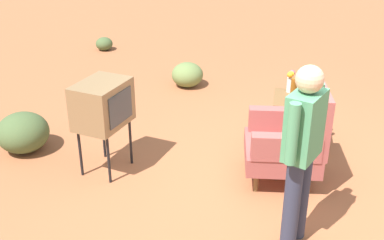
{
  "coord_description": "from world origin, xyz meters",
  "views": [
    {
      "loc": [
        4.28,
        -0.16,
        2.82
      ],
      "look_at": [
        -0.19,
        -1.04,
        0.65
      ],
      "focal_mm": 45.32,
      "sensor_mm": 36.0,
      "label": 1
    }
  ],
  "objects_px": {
    "side_table": "(297,105)",
    "tv_on_stand": "(103,105)",
    "bottle_tall_amber": "(293,91)",
    "person_standing": "(302,148)",
    "bottle_wine_green": "(315,90)",
    "soda_can_blue": "(318,91)",
    "flower_vase": "(291,80)",
    "armchair": "(293,138)"
  },
  "relations": [
    {
      "from": "side_table",
      "to": "tv_on_stand",
      "type": "height_order",
      "value": "tv_on_stand"
    },
    {
      "from": "tv_on_stand",
      "to": "bottle_tall_amber",
      "type": "bearing_deg",
      "value": 113.65
    },
    {
      "from": "person_standing",
      "to": "bottle_tall_amber",
      "type": "height_order",
      "value": "person_standing"
    },
    {
      "from": "bottle_wine_green",
      "to": "soda_can_blue",
      "type": "xyz_separation_m",
      "value": [
        -0.21,
        0.05,
        -0.1
      ]
    },
    {
      "from": "bottle_tall_amber",
      "to": "flower_vase",
      "type": "height_order",
      "value": "bottle_tall_amber"
    },
    {
      "from": "person_standing",
      "to": "bottle_wine_green",
      "type": "xyz_separation_m",
      "value": [
        -1.77,
        0.18,
        -0.18
      ]
    },
    {
      "from": "person_standing",
      "to": "flower_vase",
      "type": "bearing_deg",
      "value": -177.31
    },
    {
      "from": "flower_vase",
      "to": "soda_can_blue",
      "type": "bearing_deg",
      "value": 78.43
    },
    {
      "from": "tv_on_stand",
      "to": "flower_vase",
      "type": "bearing_deg",
      "value": 121.82
    },
    {
      "from": "bottle_tall_amber",
      "to": "armchair",
      "type": "bearing_deg",
      "value": 1.57
    },
    {
      "from": "armchair",
      "to": "person_standing",
      "type": "height_order",
      "value": "person_standing"
    },
    {
      "from": "soda_can_blue",
      "to": "bottle_tall_amber",
      "type": "xyz_separation_m",
      "value": [
        0.27,
        -0.3,
        0.09
      ]
    },
    {
      "from": "tv_on_stand",
      "to": "bottle_tall_amber",
      "type": "distance_m",
      "value": 2.15
    },
    {
      "from": "tv_on_stand",
      "to": "side_table",
      "type": "bearing_deg",
      "value": 116.72
    },
    {
      "from": "side_table",
      "to": "person_standing",
      "type": "height_order",
      "value": "person_standing"
    },
    {
      "from": "person_standing",
      "to": "soda_can_blue",
      "type": "relative_size",
      "value": 13.44
    },
    {
      "from": "person_standing",
      "to": "side_table",
      "type": "bearing_deg",
      "value": 179.93
    },
    {
      "from": "person_standing",
      "to": "tv_on_stand",
      "type": "bearing_deg",
      "value": -112.83
    },
    {
      "from": "armchair",
      "to": "flower_vase",
      "type": "relative_size",
      "value": 4.0
    },
    {
      "from": "armchair",
      "to": "bottle_wine_green",
      "type": "xyz_separation_m",
      "value": [
        -0.73,
        0.22,
        0.26
      ]
    },
    {
      "from": "side_table",
      "to": "flower_vase",
      "type": "relative_size",
      "value": 2.27
    },
    {
      "from": "armchair",
      "to": "side_table",
      "type": "distance_m",
      "value": 0.84
    },
    {
      "from": "armchair",
      "to": "person_standing",
      "type": "xyz_separation_m",
      "value": [
        1.04,
        0.04,
        0.44
      ]
    },
    {
      "from": "armchair",
      "to": "side_table",
      "type": "height_order",
      "value": "armchair"
    },
    {
      "from": "tv_on_stand",
      "to": "soda_can_blue",
      "type": "height_order",
      "value": "tv_on_stand"
    },
    {
      "from": "side_table",
      "to": "soda_can_blue",
      "type": "distance_m",
      "value": 0.3
    },
    {
      "from": "armchair",
      "to": "bottle_tall_amber",
      "type": "xyz_separation_m",
      "value": [
        -0.68,
        -0.02,
        0.25
      ]
    },
    {
      "from": "tv_on_stand",
      "to": "person_standing",
      "type": "height_order",
      "value": "person_standing"
    },
    {
      "from": "bottle_wine_green",
      "to": "bottle_tall_amber",
      "type": "bearing_deg",
      "value": -76.89
    },
    {
      "from": "bottle_wine_green",
      "to": "flower_vase",
      "type": "bearing_deg",
      "value": -135.59
    },
    {
      "from": "person_standing",
      "to": "bottle_tall_amber",
      "type": "relative_size",
      "value": 5.47
    },
    {
      "from": "tv_on_stand",
      "to": "flower_vase",
      "type": "distance_m",
      "value": 2.28
    },
    {
      "from": "bottle_tall_amber",
      "to": "side_table",
      "type": "bearing_deg",
      "value": 157.93
    },
    {
      "from": "armchair",
      "to": "side_table",
      "type": "bearing_deg",
      "value": 176.78
    },
    {
      "from": "soda_can_blue",
      "to": "flower_vase",
      "type": "height_order",
      "value": "flower_vase"
    },
    {
      "from": "armchair",
      "to": "soda_can_blue",
      "type": "xyz_separation_m",
      "value": [
        -0.95,
        0.28,
        0.16
      ]
    },
    {
      "from": "person_standing",
      "to": "soda_can_blue",
      "type": "height_order",
      "value": "person_standing"
    },
    {
      "from": "tv_on_stand",
      "to": "bottle_tall_amber",
      "type": "relative_size",
      "value": 3.43
    },
    {
      "from": "armchair",
      "to": "tv_on_stand",
      "type": "bearing_deg",
      "value": -84.66
    },
    {
      "from": "bottle_tall_amber",
      "to": "flower_vase",
      "type": "distance_m",
      "value": 0.34
    },
    {
      "from": "tv_on_stand",
      "to": "bottle_wine_green",
      "type": "bearing_deg",
      "value": 112.56
    },
    {
      "from": "tv_on_stand",
      "to": "soda_can_blue",
      "type": "relative_size",
      "value": 8.44
    }
  ]
}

